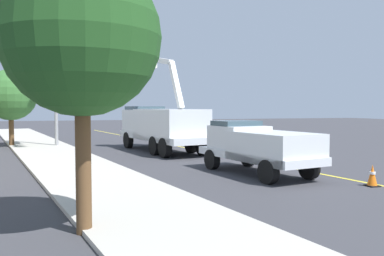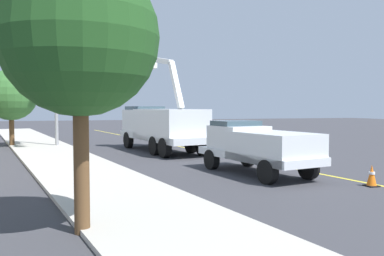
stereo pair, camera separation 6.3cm
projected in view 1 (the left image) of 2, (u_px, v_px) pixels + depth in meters
name	position (u px, v px, depth m)	size (l,w,h in m)	color
ground	(203.00, 151.00, 23.83)	(120.00, 120.00, 0.00)	#38383D
sidewalk_far_side	(60.00, 159.00, 19.89)	(60.00, 3.60, 0.12)	#B2ADA3
lane_centre_stripe	(203.00, 151.00, 23.83)	(50.00, 0.16, 0.01)	yellow
utility_bucket_truck	(161.00, 125.00, 23.69)	(8.52, 4.01, 6.40)	silver
service_pickup_truck	(258.00, 146.00, 15.58)	(5.90, 3.12, 2.06)	silver
passing_minivan	(181.00, 128.00, 31.49)	(5.07, 2.77, 1.69)	silver
traffic_cone_leading	(372.00, 176.00, 13.19)	(0.40, 0.40, 0.72)	black
traffic_cone_mid_front	(160.00, 138.00, 28.43)	(0.40, 0.40, 0.80)	black
traffic_signal_mast	(60.00, 51.00, 24.60)	(5.20, 1.27, 8.84)	gray
street_tree_left	(82.00, 38.00, 8.06)	(3.26, 3.26, 5.68)	brown
street_tree_right	(11.00, 95.00, 26.14)	(3.36, 3.36, 5.12)	brown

